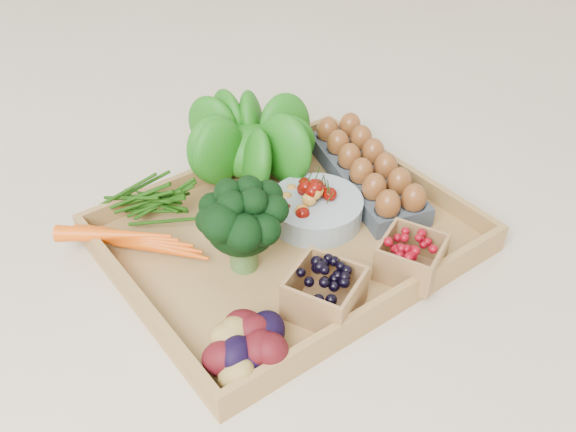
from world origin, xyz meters
TOP-DOWN VIEW (x-y plane):
  - ground at (0.00, 0.00)m, footprint 4.00×4.00m
  - tray at (0.00, 0.00)m, footprint 0.55×0.45m
  - carrots at (-0.21, 0.11)m, footprint 0.18×0.13m
  - lettuce at (0.06, 0.20)m, footprint 0.16×0.16m
  - broccoli at (-0.10, -0.01)m, footprint 0.14×0.14m
  - cherry_bowl at (0.07, 0.01)m, footprint 0.16×0.16m
  - egg_carton at (0.21, 0.04)m, footprint 0.19×0.32m
  - potatoes at (-0.20, -0.17)m, footprint 0.14×0.14m
  - punnet_blackberry at (-0.05, -0.16)m, footprint 0.13×0.13m
  - punnet_raspberry at (0.10, -0.18)m, footprint 0.12×0.12m

SIDE VIEW (x-z plane):
  - ground at x=0.00m, z-range 0.00..0.00m
  - tray at x=0.00m, z-range 0.00..0.01m
  - egg_carton at x=0.21m, z-range 0.01..0.05m
  - cherry_bowl at x=0.07m, z-range 0.01..0.06m
  - carrots at x=-0.21m, z-range 0.01..0.06m
  - punnet_raspberry at x=0.10m, z-range 0.01..0.08m
  - punnet_blackberry at x=-0.05m, z-range 0.01..0.08m
  - potatoes at x=-0.20m, z-range 0.01..0.09m
  - broccoli at x=-0.10m, z-range 0.02..0.13m
  - lettuce at x=0.06m, z-range 0.02..0.18m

